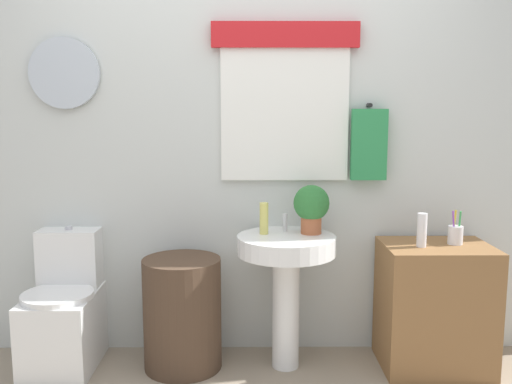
{
  "coord_description": "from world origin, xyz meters",
  "views": [
    {
      "loc": [
        0.06,
        -2.07,
        1.42
      ],
      "look_at": [
        0.08,
        0.8,
        0.99
      ],
      "focal_mm": 38.84,
      "sensor_mm": 36.0,
      "label": 1
    }
  ],
  "objects_px": {
    "toothbrush_cup": "(455,234)",
    "toilet": "(65,314)",
    "potted_plant": "(311,206)",
    "pedestal_sink": "(286,267)",
    "soap_bottle": "(264,218)",
    "laundry_hamper": "(182,313)",
    "wooden_cabinet": "(435,306)",
    "lotion_bottle": "(422,230)"
  },
  "relations": [
    {
      "from": "wooden_cabinet",
      "to": "lotion_bottle",
      "type": "xyz_separation_m",
      "value": [
        -0.1,
        -0.04,
        0.44
      ]
    },
    {
      "from": "soap_bottle",
      "to": "potted_plant",
      "type": "bearing_deg",
      "value": 2.2
    },
    {
      "from": "laundry_hamper",
      "to": "soap_bottle",
      "type": "xyz_separation_m",
      "value": [
        0.45,
        0.05,
        0.52
      ]
    },
    {
      "from": "soap_bottle",
      "to": "potted_plant",
      "type": "xyz_separation_m",
      "value": [
        0.26,
        0.01,
        0.07
      ]
    },
    {
      "from": "soap_bottle",
      "to": "lotion_bottle",
      "type": "xyz_separation_m",
      "value": [
        0.84,
        -0.09,
        -0.05
      ]
    },
    {
      "from": "soap_bottle",
      "to": "toothbrush_cup",
      "type": "height_order",
      "value": "soap_bottle"
    },
    {
      "from": "laundry_hamper",
      "to": "wooden_cabinet",
      "type": "bearing_deg",
      "value": 0.0
    },
    {
      "from": "laundry_hamper",
      "to": "wooden_cabinet",
      "type": "distance_m",
      "value": 1.39
    },
    {
      "from": "toilet",
      "to": "laundry_hamper",
      "type": "height_order",
      "value": "toilet"
    },
    {
      "from": "laundry_hamper",
      "to": "potted_plant",
      "type": "relative_size",
      "value": 2.29
    },
    {
      "from": "wooden_cabinet",
      "to": "potted_plant",
      "type": "relative_size",
      "value": 2.58
    },
    {
      "from": "laundry_hamper",
      "to": "soap_bottle",
      "type": "distance_m",
      "value": 0.69
    },
    {
      "from": "toilet",
      "to": "soap_bottle",
      "type": "xyz_separation_m",
      "value": [
        1.11,
        0.02,
        0.54
      ]
    },
    {
      "from": "laundry_hamper",
      "to": "wooden_cabinet",
      "type": "height_order",
      "value": "wooden_cabinet"
    },
    {
      "from": "toilet",
      "to": "lotion_bottle",
      "type": "height_order",
      "value": "lotion_bottle"
    },
    {
      "from": "pedestal_sink",
      "to": "wooden_cabinet",
      "type": "height_order",
      "value": "pedestal_sink"
    },
    {
      "from": "pedestal_sink",
      "to": "toothbrush_cup",
      "type": "bearing_deg",
      "value": 1.25
    },
    {
      "from": "potted_plant",
      "to": "toothbrush_cup",
      "type": "bearing_deg",
      "value": -2.91
    },
    {
      "from": "wooden_cabinet",
      "to": "soap_bottle",
      "type": "relative_size",
      "value": 3.99
    },
    {
      "from": "toothbrush_cup",
      "to": "pedestal_sink",
      "type": "bearing_deg",
      "value": -178.75
    },
    {
      "from": "potted_plant",
      "to": "toilet",
      "type": "bearing_deg",
      "value": -178.81
    },
    {
      "from": "toilet",
      "to": "lotion_bottle",
      "type": "xyz_separation_m",
      "value": [
        1.95,
        -0.07,
        0.49
      ]
    },
    {
      "from": "soap_bottle",
      "to": "pedestal_sink",
      "type": "bearing_deg",
      "value": -22.62
    },
    {
      "from": "potted_plant",
      "to": "toothbrush_cup",
      "type": "height_order",
      "value": "potted_plant"
    },
    {
      "from": "pedestal_sink",
      "to": "soap_bottle",
      "type": "relative_size",
      "value": 4.29
    },
    {
      "from": "toilet",
      "to": "pedestal_sink",
      "type": "distance_m",
      "value": 1.26
    },
    {
      "from": "laundry_hamper",
      "to": "soap_bottle",
      "type": "relative_size",
      "value": 3.56
    },
    {
      "from": "laundry_hamper",
      "to": "potted_plant",
      "type": "height_order",
      "value": "potted_plant"
    },
    {
      "from": "toilet",
      "to": "wooden_cabinet",
      "type": "height_order",
      "value": "toilet"
    },
    {
      "from": "soap_bottle",
      "to": "potted_plant",
      "type": "distance_m",
      "value": 0.27
    },
    {
      "from": "soap_bottle",
      "to": "potted_plant",
      "type": "relative_size",
      "value": 0.65
    },
    {
      "from": "soap_bottle",
      "to": "toilet",
      "type": "bearing_deg",
      "value": -179.05
    },
    {
      "from": "laundry_hamper",
      "to": "lotion_bottle",
      "type": "distance_m",
      "value": 1.38
    },
    {
      "from": "toilet",
      "to": "potted_plant",
      "type": "relative_size",
      "value": 2.84
    },
    {
      "from": "pedestal_sink",
      "to": "wooden_cabinet",
      "type": "bearing_deg",
      "value": -0.0
    },
    {
      "from": "pedestal_sink",
      "to": "potted_plant",
      "type": "relative_size",
      "value": 2.77
    },
    {
      "from": "wooden_cabinet",
      "to": "toothbrush_cup",
      "type": "height_order",
      "value": "toothbrush_cup"
    },
    {
      "from": "laundry_hamper",
      "to": "lotion_bottle",
      "type": "bearing_deg",
      "value": -1.77
    },
    {
      "from": "potted_plant",
      "to": "laundry_hamper",
      "type": "bearing_deg",
      "value": -175.17
    },
    {
      "from": "potted_plant",
      "to": "soap_bottle",
      "type": "bearing_deg",
      "value": -177.8
    },
    {
      "from": "toothbrush_cup",
      "to": "toilet",
      "type": "bearing_deg",
      "value": 179.7
    },
    {
      "from": "soap_bottle",
      "to": "laundry_hamper",
      "type": "bearing_deg",
      "value": -173.66
    }
  ]
}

